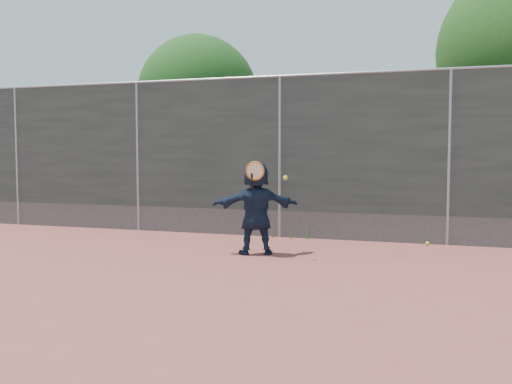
% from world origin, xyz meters
% --- Properties ---
extents(ground, '(80.00, 80.00, 0.00)m').
position_xyz_m(ground, '(0.00, 0.00, 0.00)').
color(ground, '#9E4C42').
rests_on(ground, ground).
extents(player, '(1.42, 0.94, 1.46)m').
position_xyz_m(player, '(0.14, 1.65, 0.73)').
color(player, '#142338').
rests_on(player, ground).
extents(ball_ground, '(0.07, 0.07, 0.07)m').
position_xyz_m(ball_ground, '(2.68, 3.35, 0.03)').
color(ball_ground, '#CDE232').
rests_on(ball_ground, ground).
extents(fence, '(20.00, 0.06, 3.03)m').
position_xyz_m(fence, '(-0.00, 3.50, 1.58)').
color(fence, '#38423D').
rests_on(fence, ground).
extents(swing_action, '(0.67, 0.17, 0.51)m').
position_xyz_m(swing_action, '(0.24, 1.45, 1.28)').
color(swing_action, '#C66512').
rests_on(swing_action, ground).
extents(tree_left, '(3.15, 3.00, 4.53)m').
position_xyz_m(tree_left, '(-2.85, 6.55, 2.94)').
color(tree_left, '#382314').
rests_on(tree_left, ground).
extents(weed_clump, '(0.68, 0.07, 0.30)m').
position_xyz_m(weed_clump, '(0.29, 3.38, 0.13)').
color(weed_clump, '#387226').
rests_on(weed_clump, ground).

